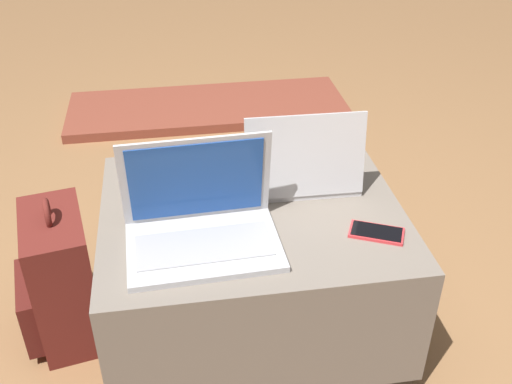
{
  "coord_description": "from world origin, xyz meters",
  "views": [
    {
      "loc": [
        -0.2,
        -1.31,
        1.33
      ],
      "look_at": [
        0.01,
        -0.04,
        0.49
      ],
      "focal_mm": 42.0,
      "sensor_mm": 36.0,
      "label": 1
    }
  ],
  "objects_px": {
    "laptop_near": "(201,223)",
    "backpack": "(59,281)",
    "laptop_far": "(299,169)",
    "cell_phone": "(376,232)"
  },
  "relations": [
    {
      "from": "laptop_near",
      "to": "backpack",
      "type": "relative_size",
      "value": 0.82
    },
    {
      "from": "laptop_far",
      "to": "backpack",
      "type": "relative_size",
      "value": 0.7
    },
    {
      "from": "laptop_far",
      "to": "cell_phone",
      "type": "distance_m",
      "value": 0.3
    },
    {
      "from": "laptop_near",
      "to": "backpack",
      "type": "xyz_separation_m",
      "value": [
        -0.4,
        0.16,
        -0.27
      ]
    },
    {
      "from": "backpack",
      "to": "laptop_near",
      "type": "bearing_deg",
      "value": 57.29
    },
    {
      "from": "laptop_far",
      "to": "cell_phone",
      "type": "height_order",
      "value": "laptop_far"
    },
    {
      "from": "laptop_far",
      "to": "laptop_near",
      "type": "bearing_deg",
      "value": 37.79
    },
    {
      "from": "laptop_far",
      "to": "cell_phone",
      "type": "xyz_separation_m",
      "value": [
        0.14,
        -0.26,
        -0.05
      ]
    },
    {
      "from": "cell_phone",
      "to": "laptop_far",
      "type": "bearing_deg",
      "value": -125.95
    },
    {
      "from": "backpack",
      "to": "laptop_far",
      "type": "bearing_deg",
      "value": 83.69
    }
  ]
}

